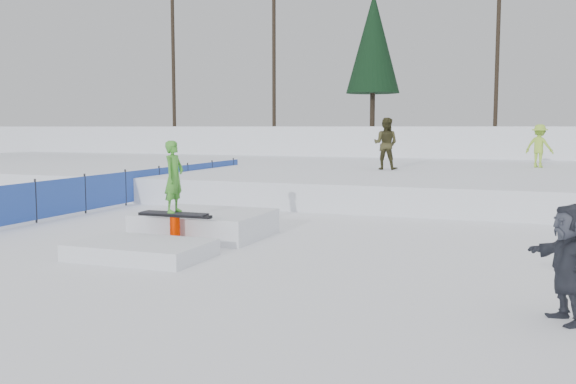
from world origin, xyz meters
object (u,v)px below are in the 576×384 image
(walker_olive, at_px, (386,144))
(safety_fence, at_px, (126,187))
(spectator_dark, at_px, (568,263))
(walker_ygreen, at_px, (539,146))
(jib_rail_feature, at_px, (189,227))

(walker_olive, bearing_deg, safety_fence, 52.04)
(spectator_dark, bearing_deg, safety_fence, -149.60)
(walker_ygreen, relative_size, jib_rail_feature, 0.38)
(safety_fence, bearing_deg, walker_ygreen, 41.53)
(walker_ygreen, relative_size, spectator_dark, 1.15)
(spectator_dark, bearing_deg, walker_ygreen, 154.70)
(walker_olive, height_order, spectator_dark, walker_olive)
(safety_fence, distance_m, jib_rail_feature, 6.84)
(walker_olive, height_order, jib_rail_feature, walker_olive)
(safety_fence, relative_size, spectator_dark, 10.91)
(safety_fence, distance_m, spectator_dark, 14.38)
(walker_olive, relative_size, jib_rail_feature, 0.44)
(safety_fence, height_order, walker_olive, walker_olive)
(walker_olive, relative_size, walker_ygreen, 1.14)
(safety_fence, relative_size, jib_rail_feature, 3.64)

